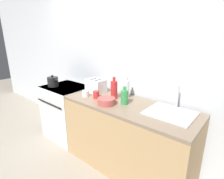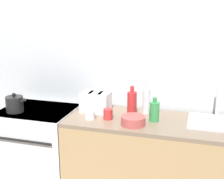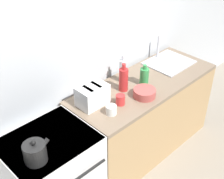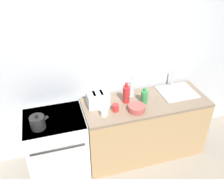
{
  "view_description": "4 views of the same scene",
  "coord_description": "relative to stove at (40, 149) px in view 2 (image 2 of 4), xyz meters",
  "views": [
    {
      "loc": [
        1.72,
        -1.3,
        1.69
      ],
      "look_at": [
        0.27,
        0.42,
        0.99
      ],
      "focal_mm": 28.0,
      "sensor_mm": 36.0,
      "label": 1
    },
    {
      "loc": [
        0.94,
        -2.34,
        1.9
      ],
      "look_at": [
        0.15,
        0.37,
        1.14
      ],
      "focal_mm": 50.0,
      "sensor_mm": 36.0,
      "label": 2
    },
    {
      "loc": [
        -1.53,
        -1.36,
        2.59
      ],
      "look_at": [
        0.15,
        0.35,
        1.0
      ],
      "focal_mm": 50.0,
      "sensor_mm": 36.0,
      "label": 3
    },
    {
      "loc": [
        -0.61,
        -2.16,
        2.78
      ],
      "look_at": [
        0.14,
        0.37,
        1.13
      ],
      "focal_mm": 40.0,
      "sensor_mm": 36.0,
      "label": 4
    }
  ],
  "objects": [
    {
      "name": "counter_block",
      "position": [
        1.22,
        0.02,
        -0.01
      ],
      "size": [
        1.68,
        0.65,
        0.89
      ],
      "color": "tan",
      "rests_on": "ground_plane"
    },
    {
      "name": "bowl",
      "position": [
        1.02,
        -0.14,
        0.47
      ],
      "size": [
        0.21,
        0.21,
        0.08
      ],
      "color": "#B24C47",
      "rests_on": "counter_block"
    },
    {
      "name": "stove",
      "position": [
        0.0,
        0.0,
        0.0
      ],
      "size": [
        0.73,
        0.65,
        0.89
      ],
      "color": "silver",
      "rests_on": "ground_plane"
    },
    {
      "name": "toaster",
      "position": [
        0.58,
        0.11,
        0.53
      ],
      "size": [
        0.27,
        0.19,
        0.19
      ],
      "color": "white",
      "rests_on": "counter_block"
    },
    {
      "name": "bottle_green",
      "position": [
        1.18,
        0.01,
        0.53
      ],
      "size": [
        0.09,
        0.09,
        0.22
      ],
      "color": "#338C47",
      "rests_on": "counter_block"
    },
    {
      "name": "kettle",
      "position": [
        -0.17,
        -0.12,
        0.51
      ],
      "size": [
        0.21,
        0.17,
        0.19
      ],
      "color": "black",
      "rests_on": "stove"
    },
    {
      "name": "sink_tray",
      "position": [
        1.72,
        0.1,
        0.45
      ],
      "size": [
        0.49,
        0.42,
        0.28
      ],
      "color": "#B7B7BC",
      "rests_on": "counter_block"
    },
    {
      "name": "bottle_red",
      "position": [
        0.95,
        0.08,
        0.56
      ],
      "size": [
        0.09,
        0.09,
        0.29
      ],
      "color": "#B72828",
      "rests_on": "counter_block"
    },
    {
      "name": "wall_back",
      "position": [
        0.62,
        0.4,
        0.84
      ],
      "size": [
        8.0,
        0.05,
        2.6
      ],
      "color": "silver",
      "rests_on": "ground_plane"
    },
    {
      "name": "cup_white",
      "position": [
        0.61,
        -0.11,
        0.48
      ],
      "size": [
        0.1,
        0.1,
        0.08
      ],
      "color": "white",
      "rests_on": "counter_block"
    },
    {
      "name": "bottle_clear",
      "position": [
        1.07,
        0.2,
        0.56
      ],
      "size": [
        0.07,
        0.07,
        0.3
      ],
      "color": "silver",
      "rests_on": "counter_block"
    },
    {
      "name": "cup_red",
      "position": [
        0.76,
        -0.06,
        0.48
      ],
      "size": [
        0.08,
        0.08,
        0.1
      ],
      "color": "red",
      "rests_on": "counter_block"
    }
  ]
}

